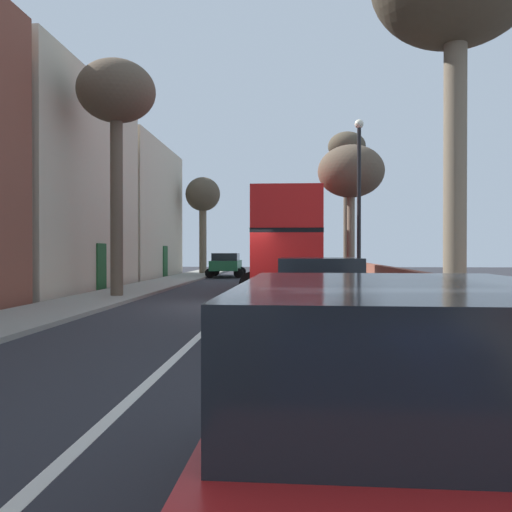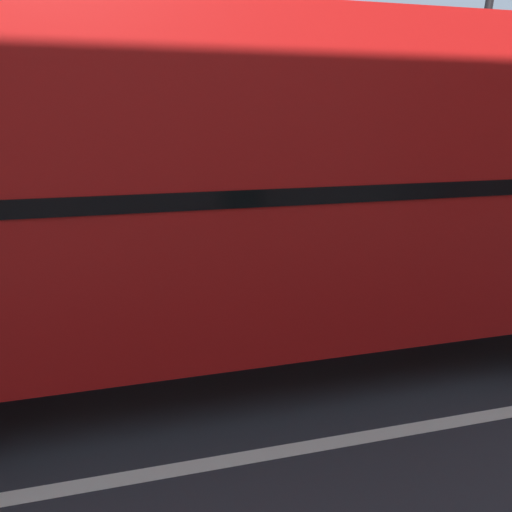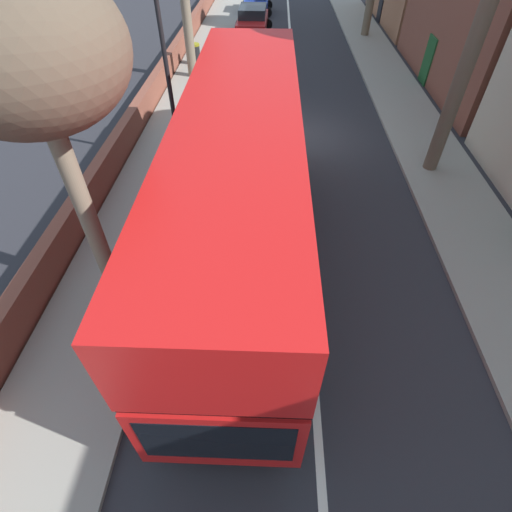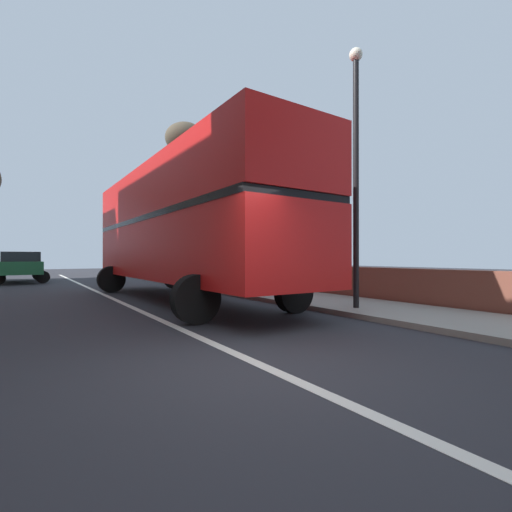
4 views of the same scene
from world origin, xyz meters
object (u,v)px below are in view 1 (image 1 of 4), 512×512
at_px(parked_car_grey_right_2, 319,291).
at_px(street_tree_left_2, 116,99).
at_px(street_tree_left_4, 203,198).
at_px(street_tree_right_1, 347,154).
at_px(double_decker_bus, 287,238).
at_px(parked_car_green_left_1, 226,263).
at_px(lamppost_right, 359,193).
at_px(litter_bin_right, 494,319).
at_px(parked_car_red_right_0, 397,403).
at_px(street_tree_right_3, 351,173).

xyz_separation_m(parked_car_grey_right_2, street_tree_left_2, (-7.05, 8.06, 6.45)).
bearing_deg(street_tree_left_4, street_tree_right_1, -38.16).
relative_size(double_decker_bus, parked_car_grey_right_2, 2.88).
relative_size(parked_car_green_left_1, lamppost_right, 0.73).
bearing_deg(litter_bin_right, double_decker_bus, 103.80).
bearing_deg(street_tree_right_1, street_tree_left_2, -127.57).
bearing_deg(street_tree_left_2, street_tree_right_1, 52.43).
xyz_separation_m(double_decker_bus, parked_car_grey_right_2, (0.80, -12.47, -1.43)).
xyz_separation_m(parked_car_grey_right_2, lamppost_right, (1.80, 7.83, 2.88)).
relative_size(parked_car_grey_right_2, street_tree_left_4, 0.55).
bearing_deg(lamppost_right, parked_car_green_left_1, 112.04).
bearing_deg(double_decker_bus, street_tree_left_2, -144.82).
bearing_deg(double_decker_bus, street_tree_right_1, 67.12).
relative_size(double_decker_bus, parked_car_green_left_1, 2.45).
bearing_deg(double_decker_bus, litter_bin_right, -76.20).
xyz_separation_m(double_decker_bus, lamppost_right, (2.60, -4.63, 1.45)).
xyz_separation_m(street_tree_left_4, litter_bin_right, (10.03, -30.68, -5.12)).
height_order(double_decker_bus, street_tree_left_2, street_tree_left_2).
height_order(double_decker_bus, street_tree_left_4, street_tree_left_4).
distance_m(double_decker_bus, parked_car_red_right_0, 20.89).
height_order(street_tree_left_2, street_tree_right_3, street_tree_left_2).
distance_m(parked_car_red_right_0, street_tree_right_3, 23.05).
xyz_separation_m(parked_car_red_right_0, parked_car_grey_right_2, (0.00, 8.36, 0.00)).
distance_m(parked_car_green_left_1, street_tree_right_3, 13.51).
xyz_separation_m(parked_car_green_left_1, litter_bin_right, (7.80, -26.81, -0.30)).
height_order(parked_car_red_right_0, street_tree_left_4, street_tree_left_4).
bearing_deg(street_tree_left_2, double_decker_bus, 35.18).
distance_m(street_tree_right_1, lamppost_right, 13.42).
bearing_deg(parked_car_green_left_1, street_tree_right_1, -27.06).
bearing_deg(parked_car_red_right_0, litter_bin_right, 65.60).
xyz_separation_m(parked_car_red_right_0, lamppost_right, (1.80, 16.20, 2.89)).
xyz_separation_m(parked_car_red_right_0, parked_car_green_left_1, (-5.00, 32.99, 0.01)).
xyz_separation_m(street_tree_right_3, lamppost_right, (-0.41, -6.30, -1.64)).
bearing_deg(lamppost_right, street_tree_left_2, 178.53).
bearing_deg(parked_car_green_left_1, street_tree_right_3, -55.53).
relative_size(parked_car_green_left_1, street_tree_right_1, 0.53).
distance_m(street_tree_left_2, litter_bin_right, 15.73).
bearing_deg(litter_bin_right, parked_car_red_right_0, -114.40).
height_order(street_tree_left_2, lamppost_right, street_tree_left_2).
height_order(parked_car_grey_right_2, litter_bin_right, parked_car_grey_right_2).
height_order(street_tree_left_2, street_tree_left_4, street_tree_left_2).
xyz_separation_m(double_decker_bus, parked_car_red_right_0, (0.80, -20.83, -1.44)).
xyz_separation_m(double_decker_bus, litter_bin_right, (3.60, -14.65, -1.73)).
relative_size(double_decker_bus, parked_car_red_right_0, 2.49).
height_order(street_tree_right_3, street_tree_left_4, street_tree_left_4).
bearing_deg(parked_car_green_left_1, street_tree_left_2, -97.07).
bearing_deg(street_tree_right_3, litter_bin_right, -87.92).
bearing_deg(parked_car_grey_right_2, double_decker_bus, 93.67).
bearing_deg(street_tree_left_2, parked_car_red_right_0, -66.76).
bearing_deg(parked_car_grey_right_2, street_tree_left_2, 131.18).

